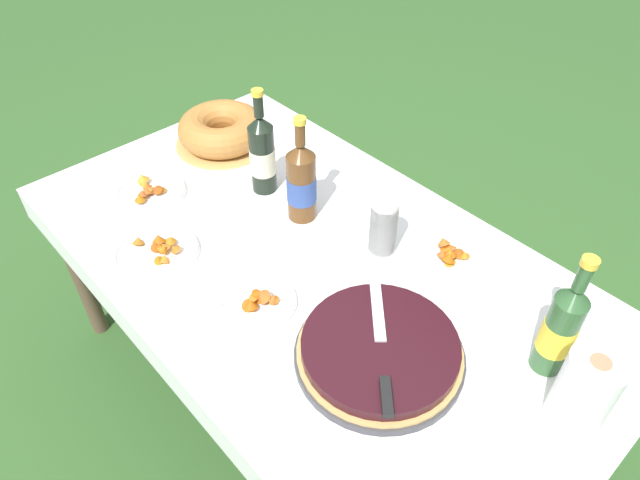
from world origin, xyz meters
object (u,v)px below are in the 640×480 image
object	(u,v)px
cider_bottle_green	(560,329)
snack_plate_right	(448,253)
paper_towel_roll	(584,393)
cup_stack	(383,227)
berry_tart	(380,351)
snack_plate_near	(258,301)
snack_plate_left	(157,251)
snack_plate_far	(150,191)
cider_bottle_amber	(301,182)
serving_knife	(382,352)
juice_bottle_red	(262,154)
bundt_cake	(222,130)

from	to	relation	value
cider_bottle_green	snack_plate_right	distance (m)	0.40
cider_bottle_green	snack_plate_right	xyz separation A→B (m)	(-0.36, 0.11, -0.11)
cider_bottle_green	paper_towel_roll	size ratio (longest dim) A/B	1.59
cup_stack	cider_bottle_green	bearing A→B (deg)	0.40
berry_tart	cider_bottle_green	size ratio (longest dim) A/B	1.17
snack_plate_near	paper_towel_roll	xyz separation A→B (m)	(0.68, 0.28, 0.09)
snack_plate_left	snack_plate_far	xyz separation A→B (m)	(-0.24, 0.12, 0.00)
snack_plate_left	snack_plate_right	bearing A→B (deg)	46.72
berry_tart	snack_plate_near	xyz separation A→B (m)	(-0.31, -0.10, -0.01)
cider_bottle_amber	serving_knife	bearing A→B (deg)	-23.27
snack_plate_far	paper_towel_roll	world-z (taller)	paper_towel_roll
cup_stack	snack_plate_near	distance (m)	0.38
cider_bottle_amber	snack_plate_near	xyz separation A→B (m)	(0.18, -0.30, -0.11)
cider_bottle_amber	juice_bottle_red	world-z (taller)	juice_bottle_red
juice_bottle_red	snack_plate_right	xyz separation A→B (m)	(0.57, 0.17, -0.11)
berry_tart	snack_plate_near	distance (m)	0.33
serving_knife	paper_towel_roll	distance (m)	0.40
paper_towel_roll	snack_plate_near	bearing A→B (deg)	-158.01
cup_stack	snack_plate_left	bearing A→B (deg)	-131.59
berry_tart	snack_plate_left	xyz separation A→B (m)	(-0.64, -0.19, -0.02)
cider_bottle_amber	juice_bottle_red	size ratio (longest dim) A/B	0.97
berry_tart	snack_plate_far	xyz separation A→B (m)	(-0.88, -0.07, -0.02)
snack_plate_near	snack_plate_far	xyz separation A→B (m)	(-0.57, 0.03, -0.00)
bundt_cake	snack_plate_far	xyz separation A→B (m)	(0.08, -0.33, -0.04)
serving_knife	bundt_cake	size ratio (longest dim) A/B	0.92
berry_tart	snack_plate_left	distance (m)	0.66
bundt_cake	juice_bottle_red	distance (m)	0.31
juice_bottle_red	paper_towel_roll	distance (m)	1.04
serving_knife	cup_stack	bearing A→B (deg)	-4.85
cider_bottle_green	paper_towel_roll	world-z (taller)	cider_bottle_green
berry_tart	paper_towel_roll	size ratio (longest dim) A/B	1.86
cup_stack	snack_plate_left	distance (m)	0.61
juice_bottle_red	paper_towel_roll	size ratio (longest dim) A/B	1.60
cider_bottle_green	snack_plate_left	distance (m)	1.01
serving_knife	cider_bottle_amber	bearing A→B (deg)	19.15
cider_bottle_green	snack_plate_near	distance (m)	0.69
berry_tart	serving_knife	size ratio (longest dim) A/B	1.31
snack_plate_right	snack_plate_far	size ratio (longest dim) A/B	0.93
cup_stack	bundt_cake	bearing A→B (deg)	-179.72
snack_plate_near	snack_plate_far	world-z (taller)	snack_plate_near
juice_bottle_red	serving_knife	bearing A→B (deg)	-17.86
snack_plate_right	snack_plate_far	distance (m)	0.90
paper_towel_roll	serving_knife	bearing A→B (deg)	-150.99
snack_plate_left	cider_bottle_green	bearing A→B (deg)	26.86
paper_towel_roll	juice_bottle_red	bearing A→B (deg)	178.36
berry_tart	paper_towel_roll	bearing A→B (deg)	25.11
serving_knife	juice_bottle_red	distance (m)	0.73
cider_bottle_amber	snack_plate_far	distance (m)	0.48
berry_tart	cider_bottle_green	distance (m)	0.38
snack_plate_right	cider_bottle_green	bearing A→B (deg)	-17.44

